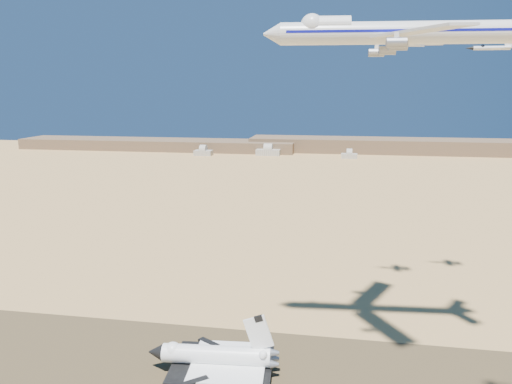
% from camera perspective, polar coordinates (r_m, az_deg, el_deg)
% --- Properties ---
extents(ground, '(1200.00, 1200.00, 0.00)m').
position_cam_1_polar(ground, '(157.79, -3.11, -19.60)').
color(ground, tan).
rests_on(ground, ground).
extents(runway, '(600.00, 50.00, 0.06)m').
position_cam_1_polar(runway, '(157.78, -3.11, -19.59)').
color(runway, '#4F3D27').
rests_on(runway, ground).
extents(ridgeline, '(960.00, 90.00, 18.00)m').
position_cam_1_polar(ridgeline, '(663.64, 12.77, 4.99)').
color(ridgeline, brown).
rests_on(ridgeline, ground).
extents(hangars, '(200.50, 29.50, 30.00)m').
position_cam_1_polar(hangars, '(621.83, 0.96, 4.59)').
color(hangars, beige).
rests_on(hangars, ground).
extents(shuttle, '(38.74, 25.66, 19.04)m').
position_cam_1_polar(shuttle, '(153.82, -4.69, -18.30)').
color(shuttle, white).
rests_on(shuttle, runway).
extents(carrier_747, '(74.08, 57.27, 18.45)m').
position_cam_1_polar(carrier_747, '(140.72, 15.24, 17.16)').
color(carrier_747, silver).
extents(chase_jet_d, '(16.27, 8.65, 4.05)m').
position_cam_1_polar(chase_jet_d, '(187.91, 18.52, 15.85)').
color(chase_jet_d, silver).
extents(chase_jet_e, '(16.01, 8.47, 3.99)m').
position_cam_1_polar(chase_jet_e, '(204.73, 25.24, 14.68)').
color(chase_jet_e, silver).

